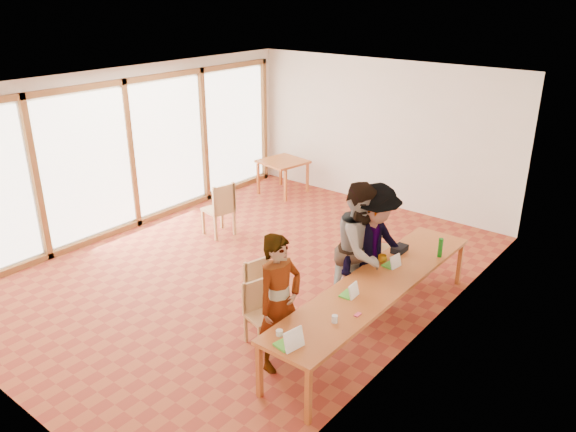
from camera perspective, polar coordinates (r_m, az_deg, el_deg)
ground at (r=9.27m, az=-3.81°, el=-5.42°), size 8.00×8.00×0.00m
wall_back at (r=11.80m, az=9.33°, el=8.26°), size 6.00×0.10×3.00m
wall_right at (r=7.11m, az=14.04°, el=-1.60°), size 0.10×8.00×3.00m
window_wall at (r=10.82m, az=-15.75°, el=6.45°), size 0.10×8.00×3.00m
ceiling at (r=8.31m, az=-4.35°, el=13.36°), size 6.00×8.00×0.04m
communal_table at (r=7.44m, az=9.06°, el=-6.95°), size 0.80×4.00×0.75m
side_table at (r=12.43m, az=-0.53°, el=5.30°), size 0.90×0.90×0.75m
chair_near at (r=7.27m, az=-2.90°, el=-9.05°), size 0.49×0.49×0.45m
chair_mid at (r=7.68m, az=-2.78°, el=-6.97°), size 0.50×0.50×0.48m
chair_far at (r=8.88m, az=7.08°, el=-3.12°), size 0.43×0.43×0.45m
chair_empty at (r=8.80m, az=9.44°, el=-2.65°), size 0.64×0.64×0.55m
chair_spare at (r=10.27m, az=-6.81°, el=1.19°), size 0.56×0.56×0.55m
person_near at (r=6.64m, az=-0.87°, el=-8.82°), size 0.50×0.68×1.73m
person_mid at (r=7.75m, az=7.47°, el=-3.40°), size 0.73×0.94×1.93m
person_far at (r=7.85m, az=8.64°, el=-3.31°), size 0.95×1.34×1.89m
laptop_near at (r=6.09m, az=0.29°, el=-12.63°), size 0.27×0.30×0.23m
laptop_mid at (r=7.03m, az=6.39°, el=-7.74°), size 0.20×0.23×0.18m
laptop_far at (r=7.81m, az=10.62°, el=-4.74°), size 0.21×0.24×0.18m
yellow_mug at (r=7.92m, az=9.58°, el=-4.28°), size 0.16×0.16×0.10m
green_bottle at (r=8.20m, az=15.22°, el=-3.12°), size 0.07×0.07×0.28m
clear_glass at (r=6.50m, az=4.77°, el=-10.39°), size 0.07×0.07×0.09m
condiment_cup at (r=6.28m, az=-0.87°, el=-11.77°), size 0.08×0.08×0.06m
pink_phone at (r=6.68m, az=7.10°, el=-9.92°), size 0.05×0.10×0.01m
black_pouch at (r=8.25m, az=11.26°, el=-3.31°), size 0.16×0.26×0.09m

